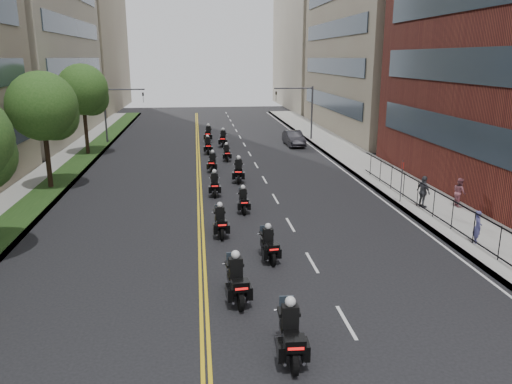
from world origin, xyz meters
TOP-DOWN VIEW (x-y plane):
  - sidewalk_right at (12.00, 25.00)m, footprint 4.00×90.00m
  - sidewalk_left at (-12.00, 25.00)m, footprint 4.00×90.00m
  - grass_strip at (-11.20, 25.00)m, footprint 2.00×90.00m
  - building_right_far at (21.50, 78.00)m, footprint 15.00×28.00m
  - building_left_far at (-22.00, 78.00)m, footprint 16.00×28.00m
  - iron_fence at (11.00, 12.00)m, footprint 0.05×28.00m
  - street_trees at (-11.05, 18.61)m, footprint 4.40×38.40m
  - traffic_signal_right at (9.54, 42.00)m, footprint 4.09×0.20m
  - traffic_signal_left at (-9.54, 42.00)m, footprint 4.09×0.20m
  - motorcycle_1 at (0.99, 3.27)m, footprint 0.60×2.53m
  - motorcycle_2 at (-0.27, 7.00)m, footprint 0.68×2.51m
  - motorcycle_3 at (1.41, 10.54)m, footprint 0.62×2.19m
  - motorcycle_4 at (-0.50, 13.86)m, footprint 0.55×2.25m
  - motorcycle_5 at (0.98, 17.59)m, footprint 0.47×2.07m
  - motorcycle_6 at (-0.49, 21.31)m, footprint 0.51×2.23m
  - motorcycle_7 at (1.32, 24.71)m, footprint 0.70×2.50m
  - motorcycle_8 at (-0.38, 28.21)m, footprint 0.66×2.22m
  - motorcycle_9 at (0.94, 32.18)m, footprint 0.49×2.11m
  - motorcycle_10 at (-0.55, 35.56)m, footprint 0.54×2.33m
  - motorcycle_11 at (1.04, 39.15)m, footprint 0.69×2.48m
  - motorcycle_12 at (-0.31, 42.42)m, footprint 0.69×2.50m
  - parked_sedan at (8.00, 38.81)m, footprint 1.69×4.46m
  - pedestrian_a at (11.20, 11.05)m, footprint 0.51×0.64m
  - pedestrian_b at (13.37, 16.71)m, footprint 0.67×0.84m
  - pedestrian_c at (11.20, 16.74)m, footprint 0.67×1.15m

SIDE VIEW (x-z plane):
  - sidewalk_right at x=12.00m, z-range 0.00..0.15m
  - sidewalk_left at x=-12.00m, z-range 0.00..0.15m
  - grass_strip at x=-11.20m, z-range 0.15..0.19m
  - motorcycle_5 at x=0.98m, z-range -0.16..1.37m
  - motorcycle_9 at x=0.94m, z-range -0.16..1.39m
  - motorcycle_3 at x=1.41m, z-range -0.17..1.45m
  - motorcycle_8 at x=-0.38m, z-range -0.17..1.47m
  - motorcycle_6 at x=-0.49m, z-range -0.17..1.47m
  - motorcycle_4 at x=-0.50m, z-range -0.17..1.49m
  - motorcycle_10 at x=-0.55m, z-range -0.18..1.54m
  - motorcycle_11 at x=1.04m, z-range -0.19..1.64m
  - parked_sedan at x=8.00m, z-range 0.00..1.45m
  - motorcycle_12 at x=-0.31m, z-range -0.19..1.65m
  - motorcycle_7 at x=1.32m, z-range -0.19..1.65m
  - motorcycle_2 at x=-0.27m, z-range -0.19..1.66m
  - motorcycle_1 at x=0.99m, z-range -0.20..1.67m
  - iron_fence at x=11.00m, z-range 0.15..1.65m
  - pedestrian_a at x=11.20m, z-range 0.15..1.69m
  - pedestrian_b at x=13.37m, z-range 0.15..1.81m
  - pedestrian_c at x=11.20m, z-range 0.15..1.99m
  - traffic_signal_right at x=9.54m, z-range 0.90..6.50m
  - traffic_signal_left at x=-9.54m, z-range 0.90..6.50m
  - street_trees at x=-11.05m, z-range 1.14..9.12m
  - building_right_far at x=21.50m, z-range 0.00..26.00m
  - building_left_far at x=-22.00m, z-range 0.00..26.00m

